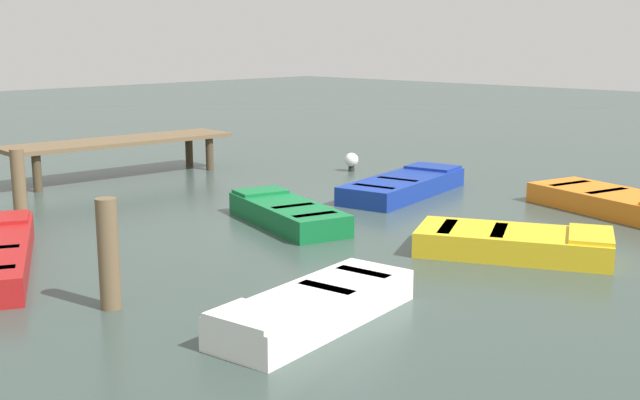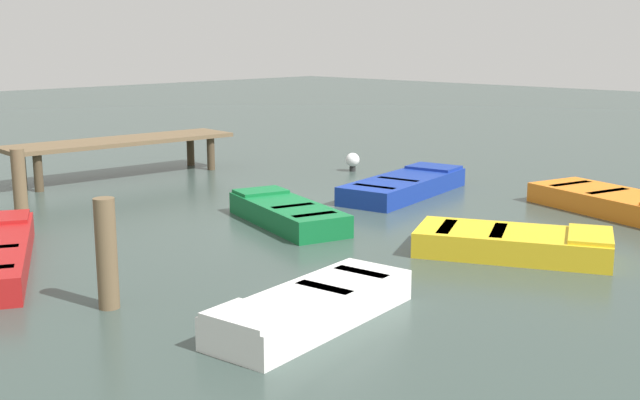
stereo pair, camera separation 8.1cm
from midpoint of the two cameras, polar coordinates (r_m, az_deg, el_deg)
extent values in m
plane|color=#33423D|center=(15.28, 0.15, -1.29)|extent=(80.00, 80.00, 0.00)
cube|color=brown|center=(20.18, -14.04, 4.13)|extent=(5.84, 1.94, 0.10)
cylinder|color=#473927|center=(21.78, -9.19, 3.60)|extent=(0.20, 0.20, 0.85)
cylinder|color=#473927|center=(20.94, -7.75, 3.32)|extent=(0.20, 0.20, 0.85)
cylinder|color=#473927|center=(19.80, -20.55, 2.21)|extent=(0.20, 0.20, 0.85)
cylinder|color=#473927|center=(18.88, -19.48, 1.85)|extent=(0.20, 0.20, 0.85)
cube|color=gold|center=(12.99, 13.83, -3.05)|extent=(2.50, 3.28, 0.40)
cube|color=#4C3319|center=(12.96, 13.86, -2.45)|extent=(2.04, 2.74, 0.04)
cube|color=gold|center=(12.91, 19.06, -2.39)|extent=(1.36, 1.11, 0.06)
cube|color=#42301E|center=(12.97, 12.88, -2.21)|extent=(1.02, 0.63, 0.04)
cube|color=#42301E|center=(13.06, 9.28, -1.96)|extent=(1.02, 0.63, 0.04)
cube|color=#0F602D|center=(14.71, -2.20, -1.00)|extent=(1.89, 3.16, 0.40)
cube|color=orange|center=(14.68, -2.21, -0.47)|extent=(1.53, 2.67, 0.04)
cube|color=#0F602D|center=(15.69, -4.13, 0.63)|extent=(1.11, 0.91, 0.06)
cube|color=#B06E1E|center=(14.48, -1.81, -0.48)|extent=(0.86, 0.43, 0.04)
cube|color=#B06E1E|center=(13.77, -0.24, -1.11)|extent=(0.86, 0.43, 0.04)
cube|color=navy|center=(17.53, 6.20, 0.99)|extent=(3.86, 1.85, 0.40)
cube|color=silver|center=(17.50, 6.21, 1.44)|extent=(3.26, 1.49, 0.04)
cube|color=navy|center=(18.76, 8.30, 2.35)|extent=(0.99, 1.23, 0.06)
cube|color=#A4A49F|center=(17.26, 5.77, 1.44)|extent=(0.36, 0.98, 0.04)
cube|color=#A4A49F|center=(16.38, 4.07, 0.92)|extent=(0.36, 0.98, 0.04)
cube|color=orange|center=(16.75, 20.75, -0.20)|extent=(2.31, 3.75, 0.40)
cube|color=black|center=(16.72, 20.78, 0.27)|extent=(1.87, 3.16, 0.04)
cube|color=black|center=(16.87, 20.10, 0.55)|extent=(1.13, 0.49, 0.04)
cube|color=black|center=(17.49, 17.70, 1.08)|extent=(1.13, 0.49, 0.04)
cube|color=silver|center=(9.71, -0.26, -7.72)|extent=(3.08, 1.37, 0.40)
cube|color=#334772|center=(9.66, -0.26, -6.94)|extent=(2.61, 1.09, 0.04)
cube|color=silver|center=(8.79, -4.88, -8.29)|extent=(0.76, 0.98, 0.06)
cube|color=navy|center=(9.82, 0.54, -6.39)|extent=(0.30, 0.80, 0.04)
cube|color=navy|center=(10.46, 3.21, -5.27)|extent=(0.30, 0.80, 0.04)
cylinder|color=brown|center=(10.42, -14.88, -3.76)|extent=(0.27, 0.27, 1.44)
cylinder|color=brown|center=(16.26, -20.66, 1.14)|extent=(0.26, 0.26, 1.33)
cylinder|color=#262626|center=(20.59, 2.47, 2.25)|extent=(0.16, 0.16, 0.12)
sphere|color=white|center=(20.56, 2.47, 2.91)|extent=(0.36, 0.36, 0.36)
camera|label=1|loc=(0.04, -89.85, 0.03)|focal=44.52mm
camera|label=2|loc=(0.04, 90.15, -0.03)|focal=44.52mm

